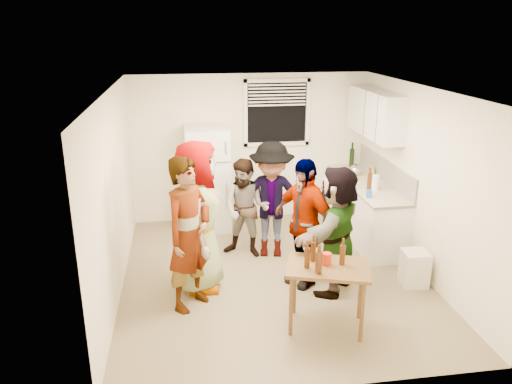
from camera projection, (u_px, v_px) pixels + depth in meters
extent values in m
cube|color=white|center=(208.00, 179.00, 8.18)|extent=(0.70, 0.70, 1.70)
cube|color=white|center=(365.00, 210.00, 7.97)|extent=(0.60, 2.20, 0.86)
cube|color=beige|center=(367.00, 184.00, 7.83)|extent=(0.64, 2.22, 0.04)
cube|color=beige|center=(385.00, 171.00, 7.80)|extent=(0.03, 2.20, 0.36)
cube|color=white|center=(375.00, 113.00, 7.69)|extent=(0.34, 1.60, 0.70)
cylinder|color=white|center=(375.00, 190.00, 7.46)|extent=(0.11, 0.11, 0.23)
cylinder|color=black|center=(351.00, 167.00, 8.68)|extent=(0.08, 0.08, 0.32)
cylinder|color=#47230C|center=(369.00, 189.00, 7.48)|extent=(0.07, 0.07, 0.25)
cylinder|color=blue|center=(369.00, 197.00, 7.13)|extent=(0.08, 0.08, 0.11)
cube|color=gold|center=(372.00, 171.00, 8.17)|extent=(0.02, 0.18, 0.15)
cube|color=silver|center=(414.00, 267.00, 6.48)|extent=(0.34, 0.34, 0.47)
cylinder|color=#47230C|center=(319.00, 273.00, 5.26)|extent=(0.06, 0.06, 0.24)
cylinder|color=red|center=(326.00, 264.00, 5.45)|extent=(0.10, 0.10, 0.13)
imported|color=gray|center=(201.00, 286.00, 6.52)|extent=(2.04, 1.16, 0.62)
imported|color=#141933|center=(192.00, 304.00, 6.09)|extent=(1.83, 1.76, 0.45)
imported|color=brown|center=(246.00, 255.00, 7.42)|extent=(1.26, 1.62, 0.55)
imported|color=#39393D|center=(271.00, 254.00, 7.43)|extent=(1.42, 1.90, 0.64)
imported|color=black|center=(302.00, 282.00, 6.64)|extent=(1.96, 1.76, 0.41)
imported|color=#DE8E4A|center=(333.00, 289.00, 6.45)|extent=(2.25, 2.23, 0.49)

